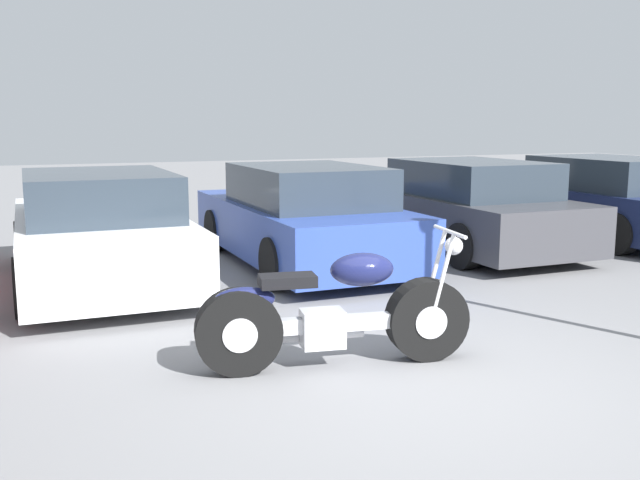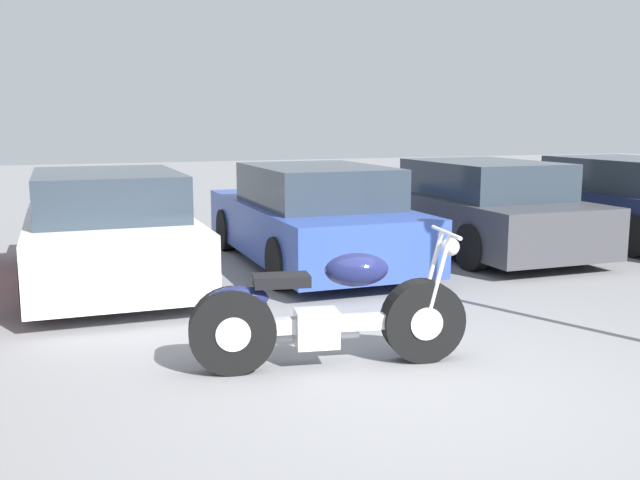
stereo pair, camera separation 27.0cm
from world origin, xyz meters
The scene contains 6 objects.
ground_plane centered at (0.00, 0.00, 0.00)m, with size 60.00×60.00×0.00m, color slate.
motorcycle centered at (-0.46, 0.59, 0.43)m, with size 2.24×0.80×1.08m.
parked_car_white centered at (-1.88, 4.40, 0.64)m, with size 1.93×4.47×1.37m.
parked_car_blue centered at (0.83, 4.58, 0.64)m, with size 1.93×4.47×1.37m.
parked_car_dark_grey centered at (3.54, 4.73, 0.64)m, with size 1.93×4.47×1.37m.
parked_car_navy centered at (6.25, 4.72, 0.64)m, with size 1.93×4.47×1.37m.
Camera 1 is at (-2.68, -4.47, 1.96)m, focal length 40.00 mm.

